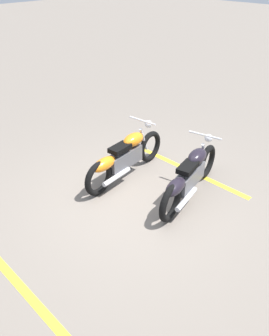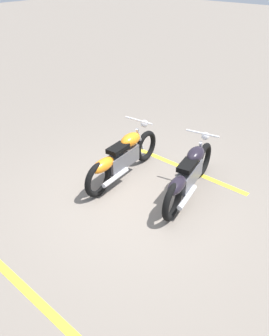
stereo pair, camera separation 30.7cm
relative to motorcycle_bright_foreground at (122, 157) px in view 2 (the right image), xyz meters
name	(u,v)px [view 2 (the right image)]	position (x,y,z in m)	size (l,w,h in m)	color
ground_plane	(135,198)	(0.38, 0.64, -0.46)	(60.00, 60.00, 0.00)	slate
motorcycle_bright_foreground	(122,157)	(0.00, 0.00, 0.00)	(2.23, 0.62, 1.04)	black
motorcycle_dark_foreground	(189,174)	(-0.32, 1.30, 0.00)	(2.20, 0.76, 1.04)	black
parking_stripe_near	(177,165)	(-1.09, 0.55, -0.46)	(3.20, 0.12, 0.01)	yellow
parking_stripe_mid	(49,312)	(2.85, 1.36, -0.46)	(3.20, 0.12, 0.01)	yellow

